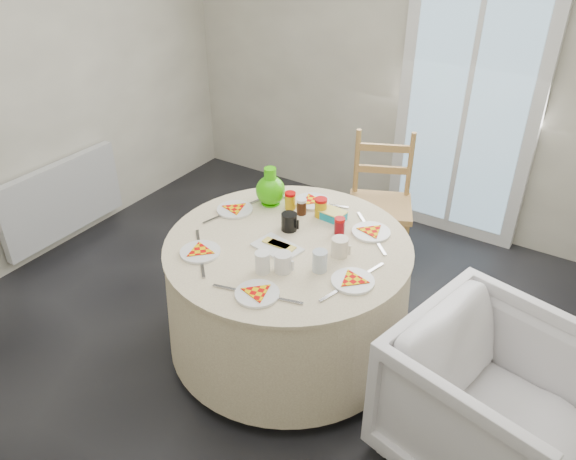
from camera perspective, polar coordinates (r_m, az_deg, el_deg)
The scene contains 13 objects.
floor at distance 3.34m, azimuth -2.16°, elevation -12.79°, with size 4.00×4.00×0.00m, color black.
wall_back at distance 4.30m, azimuth 13.40°, elevation 16.97°, with size 4.00×0.02×2.60m, color #BCB5A3.
glass_door at distance 4.21m, azimuth 17.89°, elevation 12.43°, with size 1.00×0.08×2.10m, color silver.
radiator at distance 4.41m, azimuth -22.00°, elevation 2.91°, with size 0.07×1.00×0.55m, color silver.
table at distance 3.18m, azimuth 0.00°, elevation -6.52°, with size 1.35×1.35×0.69m, color beige.
wooden_chair at distance 3.89m, azimuth 9.34°, elevation 2.54°, with size 0.42×0.40×0.95m, color tan, non-canonical shape.
armchair at distance 2.76m, azimuth 20.02°, elevation -15.86°, with size 0.79×0.74×0.81m, color silver.
place_settings at distance 2.95m, azimuth 0.00°, elevation -0.49°, with size 1.14×1.14×0.02m, color silver, non-canonical shape.
jar_cluster at distance 3.13m, azimuth 2.53°, elevation 2.62°, with size 0.43×0.21×0.12m, color #904712, non-canonical shape.
butter_tub at distance 3.16m, azimuth 4.66°, elevation 2.13°, with size 0.14×0.10×0.06m, color #1097AF.
green_pitcher at distance 3.28m, azimuth -1.82°, elevation 5.04°, with size 0.17×0.17×0.23m, color #35C305, non-canonical shape.
cheese_platter at distance 2.90m, azimuth -1.11°, elevation -1.01°, with size 0.25×0.16×0.03m, color white, non-canonical shape.
mugs_glasses at distance 2.88m, azimuth 1.86°, elevation -0.48°, with size 0.66×0.66×0.12m, color gray, non-canonical shape.
Camera 1 is at (1.38, -1.93, 2.35)m, focal length 35.00 mm.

